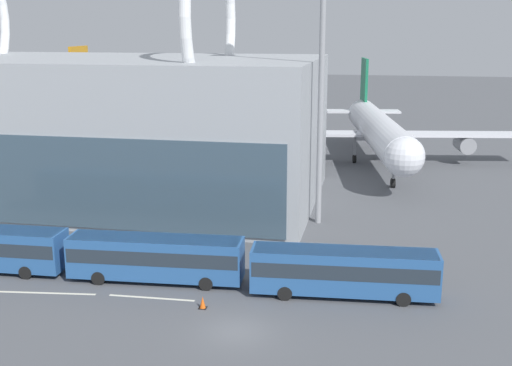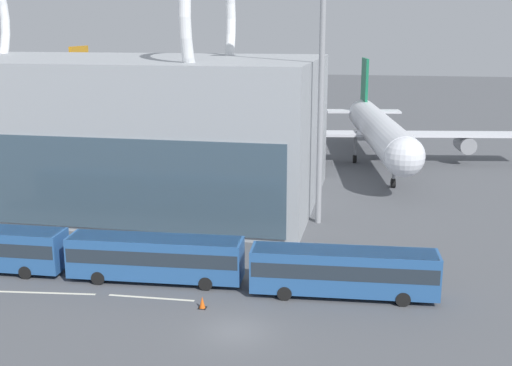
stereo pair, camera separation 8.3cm
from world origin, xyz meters
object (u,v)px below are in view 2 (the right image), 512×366
at_px(airliner_at_gate_far, 378,129).
at_px(shuttle_bus_1, 155,256).
at_px(shuttle_bus_2, 344,270).
at_px(floodlight_mast, 323,13).
at_px(airliner_at_gate_near, 45,123).
at_px(traffic_cone_0, 202,302).

relative_size(airliner_at_gate_far, shuttle_bus_1, 3.31).
distance_m(shuttle_bus_2, floodlight_mast, 24.53).
bearing_deg(floodlight_mast, shuttle_bus_2, -78.58).
xyz_separation_m(airliner_at_gate_near, shuttle_bus_2, (44.48, -40.65, -3.05)).
relative_size(airliner_at_gate_far, traffic_cone_0, 52.08).
height_order(shuttle_bus_1, floodlight_mast, floodlight_mast).
bearing_deg(floodlight_mast, airliner_at_gate_near, 149.95).
height_order(airliner_at_gate_near, shuttle_bus_1, airliner_at_gate_near).
distance_m(airliner_at_gate_far, shuttle_bus_1, 47.95).
relative_size(airliner_at_gate_near, traffic_cone_0, 44.16).
relative_size(airliner_at_gate_far, shuttle_bus_2, 3.31).
relative_size(airliner_at_gate_near, shuttle_bus_2, 2.80).
bearing_deg(traffic_cone_0, airliner_at_gate_far, 77.70).
height_order(shuttle_bus_1, shuttle_bus_2, same).
height_order(floodlight_mast, traffic_cone_0, floodlight_mast).
bearing_deg(shuttle_bus_2, traffic_cone_0, -161.33).
distance_m(airliner_at_gate_near, airliner_at_gate_far, 46.42).
distance_m(airliner_at_gate_near, shuttle_bus_2, 60.34).
xyz_separation_m(airliner_at_gate_near, airliner_at_gate_far, (46.17, 4.78, -0.24)).
bearing_deg(shuttle_bus_2, floodlight_mast, 97.43).
height_order(airliner_at_gate_near, shuttle_bus_2, airliner_at_gate_near).
xyz_separation_m(airliner_at_gate_far, traffic_cone_0, (-10.73, -49.21, -4.36)).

